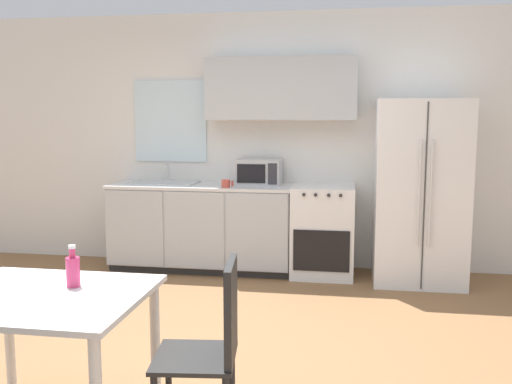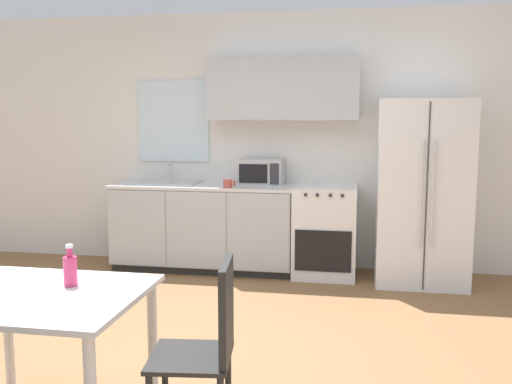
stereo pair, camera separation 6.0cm
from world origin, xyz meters
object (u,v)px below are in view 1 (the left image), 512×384
(oven_range, at_px, (323,231))
(dining_table, at_px, (43,313))
(dining_chair_side, at_px, (214,339))
(refrigerator, at_px, (420,192))
(coffee_mug, at_px, (227,184))
(drink_bottle, at_px, (73,270))
(microwave, at_px, (259,172))

(oven_range, height_order, dining_table, oven_range)
(oven_range, relative_size, dining_chair_side, 0.99)
(oven_range, relative_size, refrigerator, 0.52)
(coffee_mug, bearing_deg, oven_range, 12.34)
(refrigerator, relative_size, drink_bottle, 7.84)
(microwave, xyz_separation_m, drink_bottle, (-0.52, -3.08, -0.23))
(refrigerator, distance_m, microwave, 1.62)
(oven_range, relative_size, coffee_mug, 7.74)
(microwave, relative_size, dining_chair_side, 0.49)
(microwave, distance_m, dining_table, 3.32)
(coffee_mug, distance_m, dining_table, 2.96)
(dining_table, bearing_deg, coffee_mug, 83.58)
(microwave, bearing_deg, refrigerator, -5.60)
(oven_range, height_order, drink_bottle, drink_bottle)
(dining_chair_side, bearing_deg, coffee_mug, 4.15)
(refrigerator, distance_m, dining_table, 3.80)
(microwave, height_order, dining_table, microwave)
(microwave, distance_m, coffee_mug, 0.43)
(coffee_mug, distance_m, drink_bottle, 2.79)
(oven_range, bearing_deg, refrigerator, -3.81)
(drink_bottle, bearing_deg, refrigerator, 54.02)
(refrigerator, distance_m, dining_chair_side, 3.35)
(refrigerator, distance_m, coffee_mug, 1.90)
(dining_table, xyz_separation_m, drink_bottle, (0.10, 0.15, 0.19))
(dining_chair_side, bearing_deg, drink_bottle, 74.16)
(drink_bottle, bearing_deg, dining_table, -122.95)
(refrigerator, height_order, coffee_mug, refrigerator)
(oven_range, relative_size, microwave, 2.04)
(oven_range, distance_m, dining_chair_side, 3.14)
(coffee_mug, height_order, drink_bottle, coffee_mug)
(microwave, bearing_deg, dining_chair_side, -84.97)
(coffee_mug, distance_m, dining_chair_side, 2.99)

